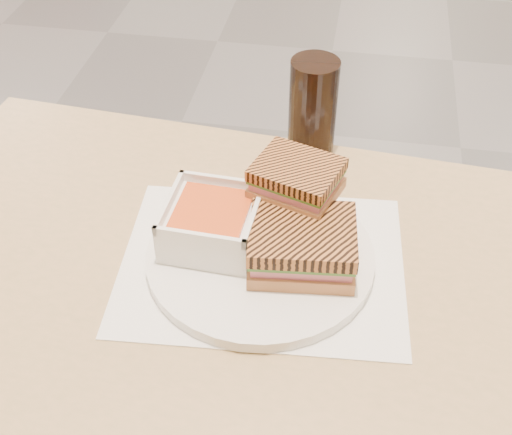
% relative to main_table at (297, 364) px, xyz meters
% --- Properties ---
extents(main_table, '(1.25, 0.80, 0.75)m').
position_rel_main_table_xyz_m(main_table, '(0.00, 0.00, 0.00)').
color(main_table, tan).
rests_on(main_table, ground).
extents(tray_liner, '(0.39, 0.31, 0.00)m').
position_rel_main_table_xyz_m(tray_liner, '(-0.06, 0.07, 0.11)').
color(tray_liner, white).
rests_on(tray_liner, main_table).
extents(plate, '(0.30, 0.30, 0.02)m').
position_rel_main_table_xyz_m(plate, '(-0.06, 0.07, 0.12)').
color(plate, white).
rests_on(plate, tray_liner).
extents(soup_bowl, '(0.12, 0.12, 0.06)m').
position_rel_main_table_xyz_m(soup_bowl, '(-0.13, 0.08, 0.16)').
color(soup_bowl, white).
rests_on(soup_bowl, plate).
extents(panini_lower, '(0.14, 0.12, 0.06)m').
position_rel_main_table_xyz_m(panini_lower, '(-0.01, 0.06, 0.16)').
color(panini_lower, '#BC7A48').
rests_on(panini_lower, plate).
extents(panini_upper, '(0.13, 0.12, 0.05)m').
position_rel_main_table_xyz_m(panini_upper, '(-0.03, 0.14, 0.20)').
color(panini_upper, '#BC7A48').
rests_on(panini_upper, panini_lower).
extents(cola_glass, '(0.07, 0.07, 0.16)m').
position_rel_main_table_xyz_m(cola_glass, '(-0.02, 0.33, 0.19)').
color(cola_glass, black).
rests_on(cola_glass, main_table).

